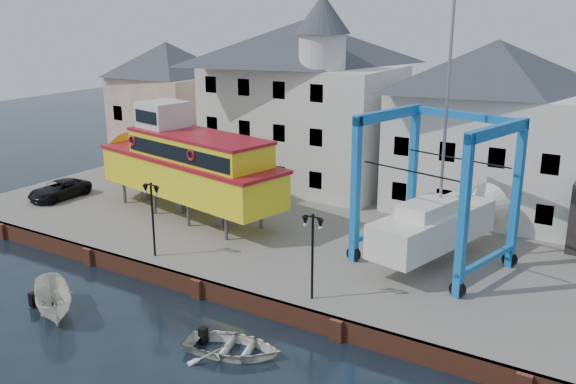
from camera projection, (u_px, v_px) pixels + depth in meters
The scene contains 13 objects.
ground at pixel (198, 297), 32.55m from camera, with size 140.00×140.00×0.00m, color black.
hardstanding at pixel (308, 227), 41.33m from camera, with size 44.00×22.00×1.00m, color slate.
quay_wall at pixel (199, 288), 32.50m from camera, with size 44.00×0.47×1.00m.
building_pink at pixel (169, 104), 54.64m from camera, with size 8.00×7.00×10.30m.
building_white_main at pixel (303, 101), 47.89m from camera, with size 14.00×8.30×14.00m.
building_white_right at pixel (491, 128), 41.48m from camera, with size 12.00×8.00×11.20m.
lamp_post_left at pixel (152, 201), 34.40m from camera, with size 1.12×0.32×4.20m.
lamp_post_right at pixel (313, 235), 29.27m from camera, with size 1.12×0.32×4.20m.
tour_boat at pixel (180, 162), 41.69m from camera, with size 17.02×7.03×7.22m.
travel_lift at pixel (443, 215), 34.14m from camera, with size 8.14×10.39×15.22m.
van at pixel (59, 190), 45.54m from camera, with size 2.10×4.55×1.27m, color black.
motorboat_a at pixel (56, 315), 30.72m from camera, with size 1.65×4.40×1.70m, color silver.
motorboat_b at pixel (233, 353), 27.33m from camera, with size 3.03×4.24×0.88m, color silver.
Camera 1 is at (19.76, -22.67, 14.32)m, focal length 40.00 mm.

